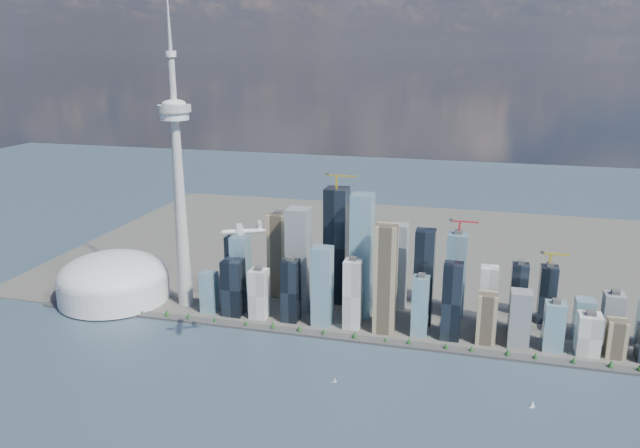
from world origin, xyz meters
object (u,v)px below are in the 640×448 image
(airplane, at_px, (242,231))
(needle_tower, at_px, (178,178))
(dome_stadium, at_px, (113,280))
(sailboat_east, at_px, (532,405))
(sailboat_west, at_px, (335,381))

(airplane, bearing_deg, needle_tower, 109.82)
(needle_tower, distance_m, dome_stadium, 241.40)
(dome_stadium, distance_m, sailboat_east, 753.35)
(dome_stadium, distance_m, airplane, 420.36)
(airplane, height_order, sailboat_west, airplane)
(needle_tower, height_order, sailboat_east, needle_tower)
(needle_tower, xyz_separation_m, airplane, (194.76, -196.90, -24.04))
(dome_stadium, height_order, airplane, airplane)
(needle_tower, distance_m, sailboat_west, 446.55)
(sailboat_west, xyz_separation_m, sailboat_east, (263.73, 3.06, 0.47))
(airplane, relative_size, sailboat_west, 6.74)
(sailboat_east, bearing_deg, sailboat_west, 158.53)
(dome_stadium, bearing_deg, sailboat_west, -21.91)
(needle_tower, bearing_deg, sailboat_west, -31.21)
(dome_stadium, bearing_deg, sailboat_east, -14.18)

